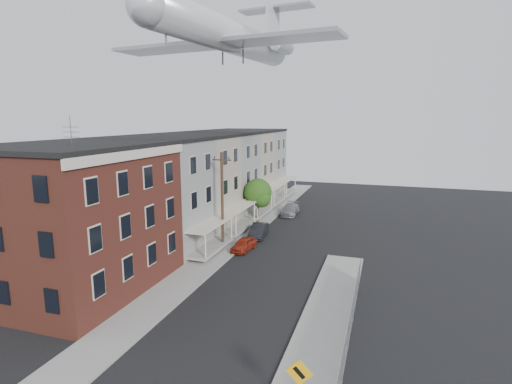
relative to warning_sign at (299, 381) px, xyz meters
The scene contains 19 objects.
ground 6.00m from the warning_sign, 169.62° to the left, with size 120.00×120.00×0.00m, color black.
sidewalk_left 27.44m from the warning_sign, 113.92° to the left, with size 3.00×62.00×0.12m, color gray.
sidewalk_right 7.26m from the warning_sign, 90.82° to the left, with size 3.00×26.00×0.12m, color gray.
curb_left 26.88m from the warning_sign, 111.09° to the left, with size 0.15×62.00×0.14m, color gray.
curb_right 7.42m from the warning_sign, 102.44° to the left, with size 0.15×26.00×0.14m, color gray.
corner_building 19.62m from the warning_sign, 155.48° to the left, with size 10.31×12.30×12.15m.
row_house_a 25.02m from the warning_sign, 135.06° to the left, with size 11.98×7.00×10.30m.
row_house_b 30.34m from the warning_sign, 125.60° to the left, with size 11.98×7.00×10.30m.
row_house_c 36.23m from the warning_sign, 119.12° to the left, with size 11.98×7.00×10.30m.
row_house_d 42.46m from the warning_sign, 114.51° to the left, with size 11.98×7.00×10.30m.
row_house_e 48.90m from the warning_sign, 111.09° to the left, with size 11.98×7.00×10.30m.
chainlink_fence 6.25m from the warning_sign, 76.92° to the left, with size 0.06×18.06×1.90m.
warning_sign is the anchor object (origin of this frame).
utility_pole 22.25m from the warning_sign, 120.48° to the left, with size 1.80×0.26×9.00m.
street_tree 30.96m from the warning_sign, 110.58° to the left, with size 3.22×3.20×5.20m.
car_near 21.32m from the warning_sign, 115.62° to the left, with size 1.40×3.47×1.18m, color maroon.
car_mid 25.44m from the warning_sign, 111.22° to the left, with size 1.42×4.07×1.34m, color black.
car_far 35.01m from the warning_sign, 103.78° to the left, with size 1.89×4.64×1.35m, color slate.
airplane 29.56m from the warning_sign, 117.49° to the left, with size 21.47×24.51×7.06m.
Camera 1 is at (8.32, -14.83, 11.99)m, focal length 28.00 mm.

